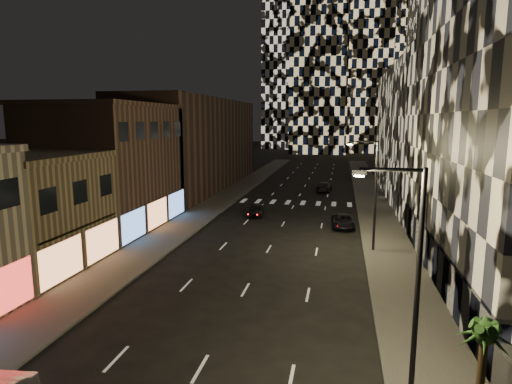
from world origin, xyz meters
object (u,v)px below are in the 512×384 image
at_px(car_dark_midlane, 256,210).
at_px(car_dark_oncoming, 324,187).
at_px(palm_tree, 484,342).
at_px(car_dark_rightlane, 343,221).
at_px(streetlight_near, 411,273).
at_px(streetlight_far, 373,188).

bearing_deg(car_dark_midlane, car_dark_oncoming, 65.19).
xyz_separation_m(car_dark_oncoming, palm_tree, (7.22, -51.15, 2.86)).
relative_size(car_dark_midlane, car_dark_rightlane, 0.85).
bearing_deg(streetlight_near, car_dark_oncoming, 95.74).
xyz_separation_m(streetlight_far, car_dark_rightlane, (-2.21, 7.67, -4.70)).
relative_size(streetlight_near, streetlight_far, 1.00).
height_order(streetlight_near, car_dark_midlane, streetlight_near).
relative_size(car_dark_rightlane, palm_tree, 1.13).
height_order(streetlight_far, car_dark_midlane, streetlight_far).
height_order(car_dark_midlane, car_dark_oncoming, car_dark_oncoming).
distance_m(streetlight_near, car_dark_rightlane, 28.15).
distance_m(streetlight_near, car_dark_oncoming, 50.45).
relative_size(car_dark_oncoming, palm_tree, 1.19).
bearing_deg(streetlight_near, streetlight_far, 90.00).
distance_m(streetlight_near, palm_tree, 3.06).
xyz_separation_m(car_dark_midlane, car_dark_oncoming, (6.83, 18.88, 0.04)).
xyz_separation_m(streetlight_far, palm_tree, (2.20, -21.17, -1.77)).
distance_m(streetlight_far, car_dark_oncoming, 30.75).
bearing_deg(car_dark_midlane, palm_tree, -71.38).
distance_m(car_dark_rightlane, palm_tree, 29.32).
distance_m(car_dark_midlane, car_dark_rightlane, 10.24).
bearing_deg(car_dark_midlane, car_dark_rightlane, -24.50).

